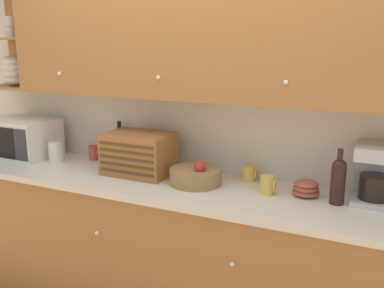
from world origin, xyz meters
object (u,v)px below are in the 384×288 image
object	(u,v)px
microwave	(22,138)
bread_box	(139,154)
mug_blue_second	(268,185)
mug	(95,153)
bowl_stack_on_counter	(306,188)
wine_bottle	(338,179)
coffee_maker	(377,172)
fruit_basket	(196,176)
second_wine_bottle	(120,143)
mug_patterned_third	(249,173)
storage_canister	(56,151)

from	to	relation	value
microwave	bread_box	xyz separation A→B (m)	(1.06, -0.01, -0.00)
mug_blue_second	mug	bearing A→B (deg)	172.52
bread_box	bowl_stack_on_counter	bearing A→B (deg)	2.27
bread_box	wine_bottle	xyz separation A→B (m)	(1.25, -0.01, 0.00)
mug	wine_bottle	size ratio (longest dim) A/B	0.35
coffee_maker	fruit_basket	bearing A→B (deg)	-171.29
bread_box	microwave	bearing A→B (deg)	179.47
wine_bottle	microwave	bearing A→B (deg)	179.58
second_wine_bottle	bowl_stack_on_counter	xyz separation A→B (m)	(1.38, -0.17, -0.09)
mug_patterned_third	coffee_maker	world-z (taller)	coffee_maker
mug_blue_second	storage_canister	bearing A→B (deg)	179.78
fruit_basket	bowl_stack_on_counter	distance (m)	0.66
mug	bowl_stack_on_counter	xyz separation A→B (m)	(1.57, -0.11, -0.01)
storage_canister	fruit_basket	bearing A→B (deg)	-0.74
bread_box	mug_patterned_third	bearing A→B (deg)	13.77
microwave	coffee_maker	bearing A→B (deg)	2.64
mug_patterned_third	bowl_stack_on_counter	bearing A→B (deg)	-19.04
storage_canister	mug_blue_second	distance (m)	1.58
mug_blue_second	bowl_stack_on_counter	xyz separation A→B (m)	(0.20, 0.06, -0.01)
microwave	second_wine_bottle	bearing A→B (deg)	14.63
mug_blue_second	wine_bottle	world-z (taller)	wine_bottle
second_wine_bottle	fruit_basket	distance (m)	0.77
mug_blue_second	mug_patterned_third	bearing A→B (deg)	131.64
coffee_maker	mug	bearing A→B (deg)	179.03
mug	bowl_stack_on_counter	size ratio (longest dim) A/B	0.69
fruit_basket	mug_blue_second	size ratio (longest dim) A/B	2.96
mug_patterned_third	bowl_stack_on_counter	world-z (taller)	same
bowl_stack_on_counter	wine_bottle	size ratio (longest dim) A/B	0.50
bowl_stack_on_counter	coffee_maker	bearing A→B (deg)	12.96
mug	bread_box	distance (m)	0.52
second_wine_bottle	mug_blue_second	xyz separation A→B (m)	(1.17, -0.23, -0.08)
bowl_stack_on_counter	mug_patterned_third	bearing A→B (deg)	160.96
fruit_basket	mug	bearing A→B (deg)	168.41
second_wine_bottle	mug_patterned_third	world-z (taller)	second_wine_bottle
mug_blue_second	microwave	bearing A→B (deg)	179.07
mug	microwave	bearing A→B (deg)	-165.50
second_wine_bottle	mug_blue_second	size ratio (longest dim) A/B	2.75
wine_bottle	coffee_maker	world-z (taller)	coffee_maker
storage_canister	coffee_maker	size ratio (longest dim) A/B	0.52
mug	fruit_basket	size ratio (longest dim) A/B	0.33
bowl_stack_on_counter	wine_bottle	world-z (taller)	wine_bottle
coffee_maker	second_wine_bottle	bearing A→B (deg)	177.23
bowl_stack_on_counter	coffee_maker	world-z (taller)	coffee_maker
storage_canister	microwave	bearing A→B (deg)	175.95
second_wine_bottle	mug_blue_second	bearing A→B (deg)	-11.10
mug	mug_patterned_third	bearing A→B (deg)	0.74
storage_canister	mug_patterned_third	size ratio (longest dim) A/B	1.69
bread_box	coffee_maker	bearing A→B (deg)	4.96
coffee_maker	wine_bottle	bearing A→B (deg)	-144.13
wine_bottle	second_wine_bottle	bearing A→B (deg)	172.09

